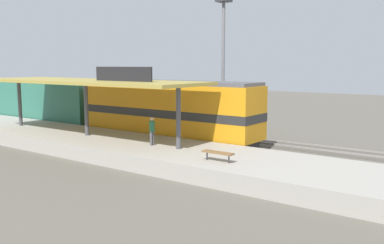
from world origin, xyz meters
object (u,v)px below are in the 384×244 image
object	(u,v)px
light_mast	(223,33)
locomotive	(168,111)
passenger_carriage_single	(25,100)
platform_bench	(218,153)
person_waiting	(152,130)
freight_car	(147,107)

from	to	relation	value
light_mast	locomotive	bearing A→B (deg)	-178.70
light_mast	passenger_carriage_single	bearing A→B (deg)	113.64
platform_bench	light_mast	distance (m)	17.61
locomotive	person_waiting	size ratio (longest dim) A/B	8.44
passenger_carriage_single	light_mast	distance (m)	20.38
light_mast	platform_bench	bearing A→B (deg)	-148.80
platform_bench	passenger_carriage_single	distance (m)	26.88
platform_bench	locomotive	distance (m)	10.20
locomotive	light_mast	size ratio (longest dim) A/B	1.23
freight_car	light_mast	size ratio (longest dim) A/B	1.03
platform_bench	passenger_carriage_single	bearing A→B (deg)	77.09
locomotive	freight_car	bearing A→B (deg)	53.09
passenger_carriage_single	person_waiting	distance (m)	21.16
platform_bench	freight_car	world-z (taller)	freight_car
locomotive	light_mast	world-z (taller)	light_mast
light_mast	person_waiting	distance (m)	14.37
platform_bench	person_waiting	xyz separation A→B (m)	(1.32, 5.55, 0.51)
locomotive	light_mast	xyz separation A→B (m)	(7.80, 0.18, 5.99)
passenger_carriage_single	person_waiting	size ratio (longest dim) A/B	11.70
passenger_carriage_single	light_mast	world-z (taller)	light_mast
locomotive	light_mast	bearing A→B (deg)	1.30
platform_bench	freight_car	size ratio (longest dim) A/B	0.14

